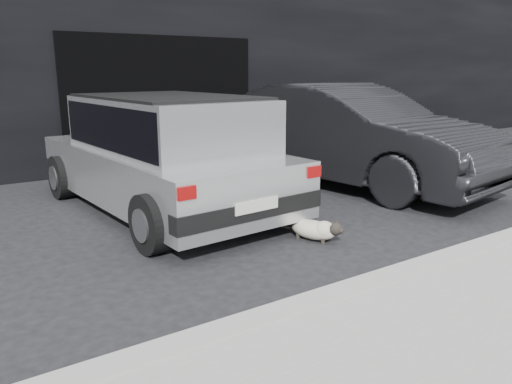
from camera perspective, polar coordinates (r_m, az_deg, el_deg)
ground at (r=6.57m, az=-3.90°, el=-3.37°), size 80.00×80.00×0.00m
building_facade at (r=12.18m, az=-14.75°, el=15.96°), size 34.00×4.00×5.00m
garage_opening at (r=10.32m, az=-10.52°, el=9.99°), size 4.00×0.10×2.60m
curb at (r=5.36m, az=20.26°, el=-7.56°), size 18.00×0.25×0.12m
silver_hatchback at (r=7.01m, az=-10.38°, el=4.88°), size 2.39×4.48×1.61m
second_car at (r=8.77m, az=10.30°, el=6.49°), size 2.58×5.43×1.72m
cat_siamese at (r=5.84m, az=7.02°, el=-4.31°), size 0.46×0.79×0.29m
cat_white at (r=5.73m, az=-7.42°, el=-4.09°), size 0.79×0.41×0.38m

